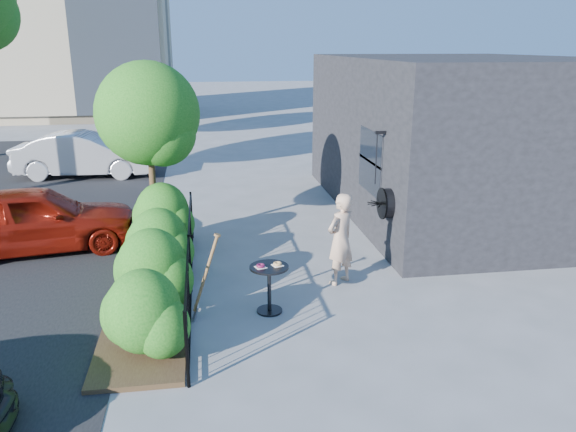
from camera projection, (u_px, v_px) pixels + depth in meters
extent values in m
plane|color=gray|center=(273.00, 286.00, 10.41)|extent=(120.00, 120.00, 0.00)
cube|color=black|center=(457.00, 135.00, 14.87)|extent=(6.00, 9.00, 4.00)
cube|color=black|center=(370.00, 161.00, 12.51)|extent=(0.04, 1.60, 1.40)
cube|color=black|center=(371.00, 161.00, 12.51)|extent=(0.05, 1.70, 0.06)
cylinder|color=black|center=(387.00, 203.00, 11.24)|extent=(0.18, 0.60, 0.60)
cylinder|color=black|center=(382.00, 203.00, 11.23)|extent=(0.03, 0.64, 0.64)
cube|color=black|center=(381.00, 132.00, 11.31)|extent=(0.25, 0.06, 0.06)
cylinder|color=black|center=(376.00, 159.00, 11.46)|extent=(0.02, 0.02, 1.05)
cylinder|color=black|center=(187.00, 350.00, 7.19)|extent=(0.05, 0.05, 1.10)
cylinder|color=black|center=(190.00, 263.00, 10.03)|extent=(0.05, 0.05, 1.10)
cylinder|color=black|center=(192.00, 215.00, 12.86)|extent=(0.05, 0.05, 1.10)
cube|color=black|center=(188.00, 237.00, 9.88)|extent=(0.03, 6.00, 0.03)
cube|color=black|center=(191.00, 287.00, 10.16)|extent=(0.03, 6.00, 0.03)
cylinder|color=black|center=(187.00, 346.00, 7.29)|extent=(0.02, 0.02, 1.04)
cylinder|color=black|center=(187.00, 338.00, 7.47)|extent=(0.02, 0.02, 1.04)
cylinder|color=black|center=(187.00, 331.00, 7.66)|extent=(0.02, 0.02, 1.04)
cylinder|color=black|center=(188.00, 324.00, 7.85)|extent=(0.02, 0.02, 1.04)
cylinder|color=black|center=(188.00, 318.00, 8.04)|extent=(0.02, 0.02, 1.04)
cylinder|color=black|center=(188.00, 311.00, 8.23)|extent=(0.02, 0.02, 1.04)
cylinder|color=black|center=(188.00, 305.00, 8.42)|extent=(0.02, 0.02, 1.04)
cylinder|color=black|center=(189.00, 300.00, 8.61)|extent=(0.02, 0.02, 1.04)
cylinder|color=black|center=(189.00, 294.00, 8.80)|extent=(0.02, 0.02, 1.04)
cylinder|color=black|center=(189.00, 289.00, 8.99)|extent=(0.02, 0.02, 1.04)
cylinder|color=black|center=(189.00, 284.00, 9.18)|extent=(0.02, 0.02, 1.04)
cylinder|color=black|center=(189.00, 279.00, 9.36)|extent=(0.02, 0.02, 1.04)
cylinder|color=black|center=(189.00, 274.00, 9.55)|extent=(0.02, 0.02, 1.04)
cylinder|color=black|center=(190.00, 270.00, 9.74)|extent=(0.02, 0.02, 1.04)
cylinder|color=black|center=(190.00, 266.00, 9.93)|extent=(0.02, 0.02, 1.04)
cylinder|color=black|center=(190.00, 261.00, 10.12)|extent=(0.02, 0.02, 1.04)
cylinder|color=black|center=(190.00, 257.00, 10.31)|extent=(0.02, 0.02, 1.04)
cylinder|color=black|center=(190.00, 254.00, 10.50)|extent=(0.02, 0.02, 1.04)
cylinder|color=black|center=(190.00, 250.00, 10.69)|extent=(0.02, 0.02, 1.04)
cylinder|color=black|center=(190.00, 246.00, 10.88)|extent=(0.02, 0.02, 1.04)
cylinder|color=black|center=(191.00, 243.00, 11.07)|extent=(0.02, 0.02, 1.04)
cylinder|color=black|center=(191.00, 240.00, 11.25)|extent=(0.02, 0.02, 1.04)
cylinder|color=black|center=(191.00, 236.00, 11.44)|extent=(0.02, 0.02, 1.04)
cylinder|color=black|center=(191.00, 233.00, 11.63)|extent=(0.02, 0.02, 1.04)
cylinder|color=black|center=(191.00, 230.00, 11.82)|extent=(0.02, 0.02, 1.04)
cylinder|color=black|center=(191.00, 227.00, 12.01)|extent=(0.02, 0.02, 1.04)
cylinder|color=black|center=(191.00, 224.00, 12.20)|extent=(0.02, 0.02, 1.04)
cylinder|color=black|center=(191.00, 222.00, 12.39)|extent=(0.02, 0.02, 1.04)
cylinder|color=black|center=(191.00, 219.00, 12.58)|extent=(0.02, 0.02, 1.04)
cylinder|color=black|center=(192.00, 216.00, 12.77)|extent=(0.02, 0.02, 1.04)
cube|color=#382616|center=(152.00, 292.00, 10.07)|extent=(1.30, 6.00, 0.08)
ellipsoid|color=#165C15|center=(144.00, 314.00, 7.82)|extent=(1.10, 1.10, 1.24)
ellipsoid|color=#165C15|center=(152.00, 270.00, 9.33)|extent=(1.10, 1.10, 1.24)
ellipsoid|color=#165C15|center=(158.00, 241.00, 10.75)|extent=(1.10, 1.10, 1.24)
ellipsoid|color=#165C15|center=(163.00, 219.00, 12.07)|extent=(1.10, 1.10, 1.24)
cylinder|color=#3F2B19|center=(153.00, 191.00, 12.36)|extent=(0.14, 0.14, 2.40)
sphere|color=#165C15|center=(148.00, 116.00, 11.88)|extent=(2.20, 2.20, 2.20)
sphere|color=#165C15|center=(163.00, 133.00, 11.84)|extent=(1.43, 1.43, 1.43)
cylinder|color=black|center=(269.00, 267.00, 9.20)|extent=(0.65, 0.65, 0.03)
cylinder|color=black|center=(269.00, 290.00, 9.32)|extent=(0.06, 0.06, 0.78)
cylinder|color=black|center=(270.00, 311.00, 9.43)|extent=(0.43, 0.43, 0.03)
cube|color=white|center=(261.00, 267.00, 9.15)|extent=(0.21, 0.21, 0.01)
cube|color=white|center=(278.00, 265.00, 9.23)|extent=(0.21, 0.21, 0.01)
torus|color=#480C27|center=(261.00, 266.00, 9.14)|extent=(0.15, 0.15, 0.05)
torus|color=tan|center=(278.00, 264.00, 9.22)|extent=(0.15, 0.15, 0.05)
imported|color=tan|center=(340.00, 239.00, 10.33)|extent=(0.76, 0.71, 1.73)
cylinder|color=brown|center=(206.00, 274.00, 8.95)|extent=(0.47, 0.05, 1.30)
cube|color=gray|center=(196.00, 314.00, 9.12)|extent=(0.11, 0.19, 0.28)
cylinder|color=brown|center=(217.00, 235.00, 8.79)|extent=(0.11, 0.11, 0.06)
imported|color=maroon|center=(34.00, 219.00, 12.00)|extent=(4.47, 2.40, 1.45)
imported|color=#AFAFB4|center=(85.00, 154.00, 18.89)|extent=(4.64, 1.90, 1.50)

